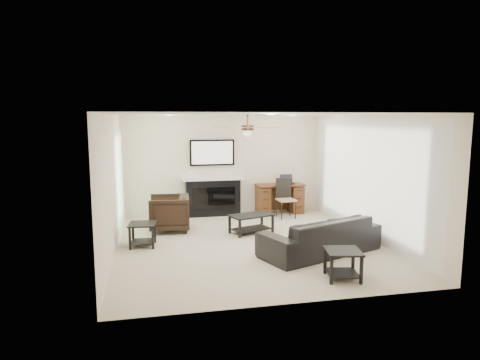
{
  "coord_description": "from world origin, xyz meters",
  "views": [
    {
      "loc": [
        -1.82,
        -7.84,
        2.43
      ],
      "look_at": [
        -0.08,
        0.42,
        1.2
      ],
      "focal_mm": 32.0,
      "sensor_mm": 36.0,
      "label": 1
    }
  ],
  "objects_px": {
    "sofa": "(320,235)",
    "fireplace_unit": "(213,178)",
    "coffee_table": "(251,224)",
    "armchair": "(169,213)",
    "desk": "(279,199)"
  },
  "relations": [
    {
      "from": "sofa",
      "to": "desk",
      "type": "height_order",
      "value": "desk"
    },
    {
      "from": "sofa",
      "to": "coffee_table",
      "type": "relative_size",
      "value": 2.52
    },
    {
      "from": "sofa",
      "to": "armchair",
      "type": "distance_m",
      "value": 3.37
    },
    {
      "from": "armchair",
      "to": "coffee_table",
      "type": "distance_m",
      "value": 1.8
    },
    {
      "from": "sofa",
      "to": "desk",
      "type": "xyz_separation_m",
      "value": [
        0.26,
        3.33,
        0.05
      ]
    },
    {
      "from": "sofa",
      "to": "coffee_table",
      "type": "xyz_separation_m",
      "value": [
        -0.9,
        1.6,
        -0.13
      ]
    },
    {
      "from": "armchair",
      "to": "fireplace_unit",
      "type": "xyz_separation_m",
      "value": [
        1.15,
        1.24,
        0.57
      ]
    },
    {
      "from": "armchair",
      "to": "sofa",
      "type": "bearing_deg",
      "value": 54.2
    },
    {
      "from": "sofa",
      "to": "armchair",
      "type": "height_order",
      "value": "armchair"
    },
    {
      "from": "fireplace_unit",
      "to": "desk",
      "type": "height_order",
      "value": "fireplace_unit"
    },
    {
      "from": "sofa",
      "to": "fireplace_unit",
      "type": "height_order",
      "value": "fireplace_unit"
    },
    {
      "from": "sofa",
      "to": "fireplace_unit",
      "type": "relative_size",
      "value": 1.19
    },
    {
      "from": "armchair",
      "to": "coffee_table",
      "type": "height_order",
      "value": "armchair"
    },
    {
      "from": "coffee_table",
      "to": "armchair",
      "type": "bearing_deg",
      "value": 143.22
    },
    {
      "from": "fireplace_unit",
      "to": "desk",
      "type": "relative_size",
      "value": 1.57
    }
  ]
}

